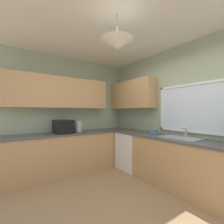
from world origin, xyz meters
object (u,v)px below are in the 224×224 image
Objects in this scene: dishwasher at (133,151)px; bowl at (154,132)px; microwave at (63,126)px; sink_assembly at (181,138)px; kettle at (79,127)px.

dishwasher is 4.64× the size of bowl.
sink_assembly is at bearing 38.34° from microwave.
dishwasher is 1.72m from microwave.
sink_assembly is 0.62m from bowl.
kettle is 2.20m from sink_assembly.
microwave reaches higher than kettle.
bowl is (0.62, 0.03, 0.51)m from dishwasher.
microwave is 1.97m from bowl.
kettle is at bearing 86.77° from microwave.
kettle is at bearing -148.61° from sink_assembly.
dishwasher is 0.80m from bowl.
sink_assembly is (1.23, 0.04, 0.48)m from dishwasher.
dishwasher is at bearing -177.22° from bowl.
kettle is (0.02, 0.35, -0.02)m from microwave.
sink_assembly is (1.87, 1.14, -0.11)m from kettle.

